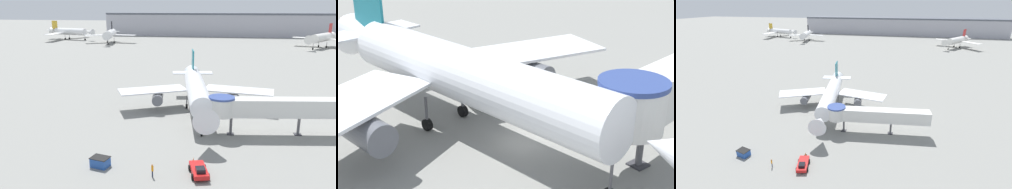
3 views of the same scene
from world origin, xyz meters
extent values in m
plane|color=gray|center=(0.00, 0.00, 0.00)|extent=(800.00, 800.00, 0.00)
cylinder|color=silver|center=(-2.18, 3.03, 4.53)|extent=(7.08, 23.95, 3.80)
cone|color=silver|center=(-0.02, -12.25, 4.53)|extent=(4.35, 4.67, 3.80)
cone|color=silver|center=(-4.03, 16.05, 4.53)|extent=(4.56, 6.17, 3.80)
cube|color=silver|center=(-10.97, 4.54, 3.87)|extent=(14.20, 10.61, 0.22)
cube|color=silver|center=(5.84, 6.93, 3.87)|extent=(13.92, 7.56, 0.22)
cube|color=#19707F|center=(-3.99, 15.77, 7.95)|extent=(0.85, 4.35, 4.94)
cube|color=silver|center=(-4.07, 16.34, 5.20)|extent=(9.31, 4.28, 0.18)
cylinder|color=#565960|center=(-9.74, 3.37, 2.57)|extent=(2.68, 4.61, 2.09)
cylinder|color=#565960|center=(4.99, 5.46, 2.57)|extent=(2.68, 4.61, 2.09)
cylinder|color=#4C4C51|center=(-0.56, -8.43, 1.54)|extent=(0.18, 0.18, 2.18)
cylinder|color=black|center=(-0.56, -8.43, 0.45)|extent=(0.38, 0.93, 0.90)
cylinder|color=#4C4C51|center=(-4.29, 5.72, 1.54)|extent=(0.22, 0.22, 2.18)
cylinder|color=black|center=(-4.29, 5.72, 0.45)|extent=(0.52, 0.95, 0.90)
cylinder|color=#4C4C51|center=(-0.90, 6.19, 1.54)|extent=(0.22, 0.22, 2.18)
cylinder|color=black|center=(-0.90, 6.19, 0.45)|extent=(0.52, 0.95, 0.90)
cube|color=silver|center=(12.57, -5.76, 4.53)|extent=(20.78, 5.27, 2.80)
cylinder|color=silver|center=(2.35, -7.10, 4.53)|extent=(3.90, 3.90, 2.80)
cylinder|color=navy|center=(2.35, -7.10, 6.08)|extent=(4.10, 4.09, 0.30)
cylinder|color=#56565B|center=(3.99, -6.89, 1.57)|extent=(0.44, 0.44, 3.13)
cube|color=#333338|center=(3.99, -6.89, 0.06)|extent=(1.10, 1.10, 0.12)
cylinder|color=#56565B|center=(14.61, -5.49, 1.57)|extent=(0.44, 0.44, 3.13)
cube|color=#333338|center=(14.61, -5.49, 0.06)|extent=(1.10, 1.10, 0.12)
cube|color=red|center=(-0.24, -20.79, 0.65)|extent=(2.76, 4.42, 0.56)
cube|color=black|center=(-0.01, -21.68, 1.18)|extent=(1.33, 1.38, 0.50)
cylinder|color=black|center=(-0.86, -22.11, 0.37)|extent=(0.46, 0.79, 0.74)
cylinder|color=black|center=(0.93, -21.66, 0.37)|extent=(0.46, 0.79, 0.74)
cylinder|color=black|center=(-1.41, -19.91, 0.37)|extent=(0.46, 0.79, 0.74)
cylinder|color=black|center=(0.39, -19.47, 0.37)|extent=(0.46, 0.79, 0.74)
cube|color=#234C9E|center=(-12.83, -20.52, 0.60)|extent=(2.49, 2.03, 1.21)
cube|color=black|center=(-12.83, -20.52, 1.25)|extent=(2.64, 2.15, 0.08)
cube|color=black|center=(-0.97, -19.69, 0.02)|extent=(0.38, 0.38, 0.04)
cone|color=orange|center=(-0.97, -19.69, 0.34)|extent=(0.26, 0.26, 0.59)
cylinder|color=white|center=(-0.97, -19.69, 0.41)|extent=(0.14, 0.14, 0.07)
cube|color=black|center=(-1.15, -17.49, 0.02)|extent=(0.41, 0.41, 0.04)
cone|color=orange|center=(-1.15, -17.49, 0.36)|extent=(0.28, 0.28, 0.64)
cylinder|color=white|center=(-1.15, -17.49, 0.44)|extent=(0.16, 0.16, 0.08)
cylinder|color=#1E2338|center=(-5.66, -22.25, 0.42)|extent=(0.12, 0.12, 0.85)
cylinder|color=#1E2338|center=(-5.74, -22.09, 0.42)|extent=(0.12, 0.12, 0.85)
cube|color=orange|center=(-5.70, -22.17, 1.18)|extent=(0.32, 0.39, 0.67)
sphere|color=tan|center=(-5.70, -22.17, 1.63)|extent=(0.23, 0.23, 0.23)
cylinder|color=white|center=(-57.18, 117.08, 5.03)|extent=(7.11, 16.42, 4.17)
cone|color=white|center=(-54.92, 105.38, 5.03)|extent=(4.96, 5.29, 4.17)
cone|color=white|center=(-58.96, 126.33, 5.03)|extent=(5.27, 6.92, 4.17)
cube|color=white|center=(-65.48, 117.84, 4.30)|extent=(12.44, 9.48, 0.22)
cube|color=white|center=(-49.75, 120.88, 4.30)|extent=(12.29, 5.71, 0.22)
cube|color=black|center=(-58.90, 126.02, 8.78)|extent=(0.89, 3.46, 5.42)
cube|color=white|center=(-59.02, 126.63, 5.76)|extent=(8.37, 3.92, 0.18)
cylinder|color=#4C4C51|center=(-55.58, 108.80, 1.75)|extent=(0.18, 0.18, 2.40)
cylinder|color=black|center=(-55.58, 108.80, 0.55)|extent=(0.46, 1.13, 1.10)
cylinder|color=#4C4C51|center=(-59.40, 118.68, 1.75)|extent=(0.22, 0.22, 2.40)
cylinder|color=black|center=(-59.40, 118.68, 0.55)|extent=(0.60, 1.16, 1.10)
cylinder|color=#4C4C51|center=(-55.71, 119.39, 1.75)|extent=(0.22, 0.22, 2.40)
cylinder|color=black|center=(-55.71, 119.39, 0.55)|extent=(0.60, 1.16, 1.10)
cylinder|color=white|center=(50.80, 112.16, 5.03)|extent=(14.25, 17.43, 4.17)
cone|color=white|center=(43.04, 101.47, 5.03)|extent=(6.07, 6.16, 4.17)
cone|color=white|center=(57.10, 120.84, 5.03)|extent=(7.05, 7.51, 4.17)
cube|color=white|center=(45.41, 119.23, 4.30)|extent=(13.68, 8.44, 0.22)
cube|color=white|center=(59.19, 109.23, 4.30)|extent=(11.36, 13.16, 0.22)
cube|color=#B21E1E|center=(56.91, 120.58, 8.79)|extent=(2.44, 3.23, 5.42)
cube|color=white|center=(57.28, 121.09, 5.76)|extent=(8.64, 7.30, 0.18)
cylinder|color=#4C4C51|center=(45.20, 104.45, 1.75)|extent=(0.18, 0.18, 2.40)
cylinder|color=black|center=(45.20, 104.45, 0.55)|extent=(0.86, 1.04, 1.10)
cylinder|color=#4C4C51|center=(50.64, 115.14, 1.75)|extent=(0.22, 0.22, 2.40)
cylinder|color=black|center=(50.64, 115.14, 0.55)|extent=(0.97, 1.13, 1.10)
cylinder|color=#4C4C51|center=(53.68, 112.93, 1.75)|extent=(0.22, 0.22, 2.40)
cylinder|color=black|center=(53.68, 112.93, 0.55)|extent=(0.97, 1.13, 1.10)
cylinder|color=white|center=(-87.54, 133.15, 4.87)|extent=(22.21, 10.24, 4.01)
cone|color=white|center=(-73.37, 128.84, 4.87)|extent=(5.39, 5.13, 4.01)
cone|color=white|center=(-99.41, 136.76, 4.87)|extent=(6.93, 5.59, 4.01)
cube|color=white|center=(-93.47, 124.49, 4.16)|extent=(5.49, 16.10, 0.22)
cube|color=white|center=(-87.64, 143.64, 4.16)|extent=(13.42, 16.09, 0.22)
cube|color=gold|center=(-99.12, 136.67, 8.48)|extent=(4.10, 1.46, 5.22)
cube|color=white|center=(-99.70, 136.85, 5.57)|extent=(5.99, 11.27, 0.18)
cylinder|color=#4C4C51|center=(-77.06, 129.96, 1.70)|extent=(0.18, 0.18, 2.31)
cylinder|color=black|center=(-77.06, 129.96, 0.55)|extent=(1.13, 0.57, 1.10)
cylinder|color=#4C4C51|center=(-90.70, 132.22, 1.70)|extent=(0.22, 0.22, 2.31)
cylinder|color=black|center=(-90.70, 132.22, 0.55)|extent=(1.17, 0.70, 1.10)
cylinder|color=#4C4C51|center=(-89.65, 135.68, 1.70)|extent=(0.22, 0.22, 2.31)
cylinder|color=black|center=(-89.65, 135.68, 0.55)|extent=(1.17, 0.70, 1.10)
cube|color=#A8A8B2|center=(13.60, 175.00, 7.07)|extent=(177.84, 21.60, 14.13)
cube|color=#4C515B|center=(13.60, 175.00, 14.73)|extent=(177.84, 22.03, 1.20)
camera|label=1|loc=(1.50, -56.83, 19.90)|focal=35.00mm
camera|label=2|loc=(-18.39, -22.40, 15.48)|focal=50.00mm
camera|label=3|loc=(14.91, -51.04, 27.74)|focal=24.00mm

